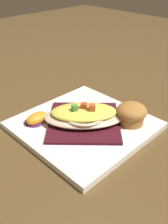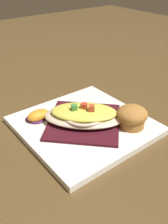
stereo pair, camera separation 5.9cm
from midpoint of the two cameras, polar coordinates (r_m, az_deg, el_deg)
name	(u,v)px [view 1 (the left image)]	position (r m, az deg, el deg)	size (l,w,h in m)	color
ground_plane	(84,128)	(0.62, -2.75, -3.64)	(2.60, 2.60, 0.00)	brown
square_plate	(84,125)	(0.61, -2.77, -3.06)	(0.29, 0.29, 0.02)	white
folded_napkin	(84,121)	(0.61, -2.79, -2.23)	(0.17, 0.17, 0.01)	#41101A
gratin_dish	(84,114)	(0.60, -2.84, -0.64)	(0.20, 0.21, 0.05)	beige
muffin	(132,113)	(0.60, 7.92, -0.37)	(0.07, 0.07, 0.05)	#A4692E
orange_garnish	(36,119)	(0.62, -13.40, -1.60)	(0.06, 0.07, 0.03)	#5C255E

